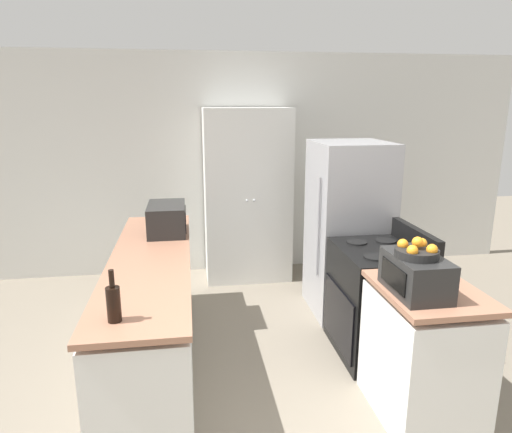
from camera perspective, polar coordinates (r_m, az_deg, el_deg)
name	(u,v)px	position (r m, az deg, el deg)	size (l,w,h in m)	color
wall_back	(236,165)	(5.54, -2.46, 6.47)	(7.00, 0.06, 2.60)	silver
counter_left	(153,313)	(3.74, -12.72, -11.68)	(0.60, 2.53, 0.90)	silver
counter_right	(423,355)	(3.30, 20.16, -15.91)	(0.60, 0.77, 0.90)	silver
pantry_cabinet	(247,195)	(5.28, -1.12, 2.67)	(0.98, 0.59, 1.98)	silver
stove	(377,300)	(3.93, 14.90, -10.09)	(0.66, 0.79, 1.06)	black
refrigerator	(348,229)	(4.52, 11.41, -1.52)	(0.71, 0.76, 1.68)	#A3A3A8
microwave	(167,219)	(4.13, -11.06, -0.27)	(0.33, 0.51, 0.26)	black
wine_bottle	(114,303)	(2.57, -17.38, -10.24)	(0.08, 0.08, 0.29)	black
toaster_oven	(416,275)	(2.96, 19.33, -6.87)	(0.29, 0.46, 0.24)	black
fruit_bowl	(417,251)	(2.89, 19.46, -4.07)	(0.26, 0.26, 0.13)	black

